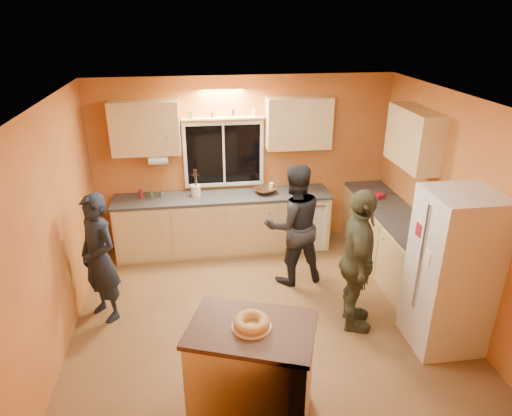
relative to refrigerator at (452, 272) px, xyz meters
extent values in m
plane|color=brown|center=(-1.89, 0.80, -0.90)|extent=(4.50, 4.50, 0.00)
cube|color=orange|center=(-1.89, 2.80, 0.40)|extent=(4.50, 0.04, 2.60)
cube|color=orange|center=(-1.89, -1.20, 0.40)|extent=(4.50, 0.04, 2.60)
cube|color=orange|center=(-4.14, 0.80, 0.40)|extent=(0.04, 4.00, 2.60)
cube|color=orange|center=(0.36, 0.80, 0.40)|extent=(0.04, 4.00, 2.60)
cube|color=white|center=(-1.89, 0.80, 1.70)|extent=(4.50, 4.00, 0.02)
cube|color=black|center=(-2.19, 2.79, 0.55)|extent=(1.10, 0.02, 0.90)
cube|color=white|center=(-2.19, 2.77, 0.55)|extent=(1.20, 0.04, 1.00)
cube|color=tan|center=(-3.29, 2.64, 1.02)|extent=(0.95, 0.33, 0.75)
cube|color=tan|center=(-1.09, 2.64, 1.02)|extent=(0.95, 0.33, 0.75)
cube|color=tan|center=(0.19, 1.60, 1.02)|extent=(0.33, 1.00, 0.75)
cylinder|color=silver|center=(-3.14, 2.52, 0.58)|extent=(0.27, 0.12, 0.12)
cube|color=tan|center=(-2.24, 2.50, -0.47)|extent=(3.20, 0.60, 0.86)
cube|color=#282B2D|center=(-2.24, 2.50, -0.02)|extent=(3.24, 0.62, 0.04)
cube|color=tan|center=(0.06, 2.50, -0.47)|extent=(0.60, 0.60, 0.86)
cube|color=#282B2D|center=(0.06, 2.50, -0.02)|extent=(0.62, 0.62, 0.04)
cube|color=tan|center=(0.06, 1.30, -0.47)|extent=(0.60, 1.80, 0.86)
cube|color=#282B2D|center=(0.06, 1.30, -0.02)|extent=(0.62, 1.84, 0.04)
cube|color=silver|center=(0.00, 0.00, 0.00)|extent=(0.72, 0.70, 1.80)
cube|color=tan|center=(-2.24, -0.76, -0.41)|extent=(1.18, 0.98, 0.99)
cube|color=black|center=(-2.24, -0.76, 0.10)|extent=(1.24, 1.04, 0.04)
torus|color=#D9B459|center=(-2.24, -0.76, 0.16)|extent=(0.31, 0.31, 0.09)
imported|color=black|center=(-3.79, 1.01, -0.11)|extent=(0.68, 0.68, 1.59)
imported|color=black|center=(-1.38, 1.49, -0.06)|extent=(0.91, 0.76, 1.68)
imported|color=#303320|center=(-0.88, 0.41, -0.04)|extent=(0.65, 1.08, 1.72)
imported|color=black|center=(-1.60, 2.51, 0.04)|extent=(0.43, 0.43, 0.08)
cylinder|color=#EDE3C7|center=(-2.64, 2.54, 0.09)|extent=(0.14, 0.14, 0.17)
imported|color=gray|center=(0.03, 0.67, 0.14)|extent=(0.28, 0.25, 0.29)
cube|color=maroon|center=(0.02, 2.07, 0.04)|extent=(0.20, 0.18, 0.07)
camera|label=1|loc=(-2.63, -3.82, 2.55)|focal=32.00mm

